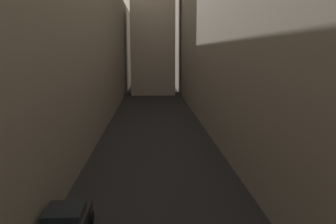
# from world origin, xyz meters

# --- Properties ---
(ground_plane) EXTENTS (264.00, 264.00, 0.00)m
(ground_plane) POSITION_xyz_m (0.00, 48.00, 0.00)
(ground_plane) COLOR black
(building_block_left) EXTENTS (12.40, 108.00, 18.02)m
(building_block_left) POSITION_xyz_m (-11.70, 50.00, 9.01)
(building_block_left) COLOR gray
(building_block_left) RESTS_ON ground
(building_block_right) EXTENTS (10.29, 108.00, 23.91)m
(building_block_right) POSITION_xyz_m (10.64, 50.00, 11.95)
(building_block_right) COLOR gray
(building_block_right) RESTS_ON ground
(parked_car_left_far) EXTENTS (2.05, 3.95, 1.49)m
(parked_car_left_far) POSITION_xyz_m (-4.40, 26.35, 0.78)
(parked_car_left_far) COLOR black
(parked_car_left_far) RESTS_ON ground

